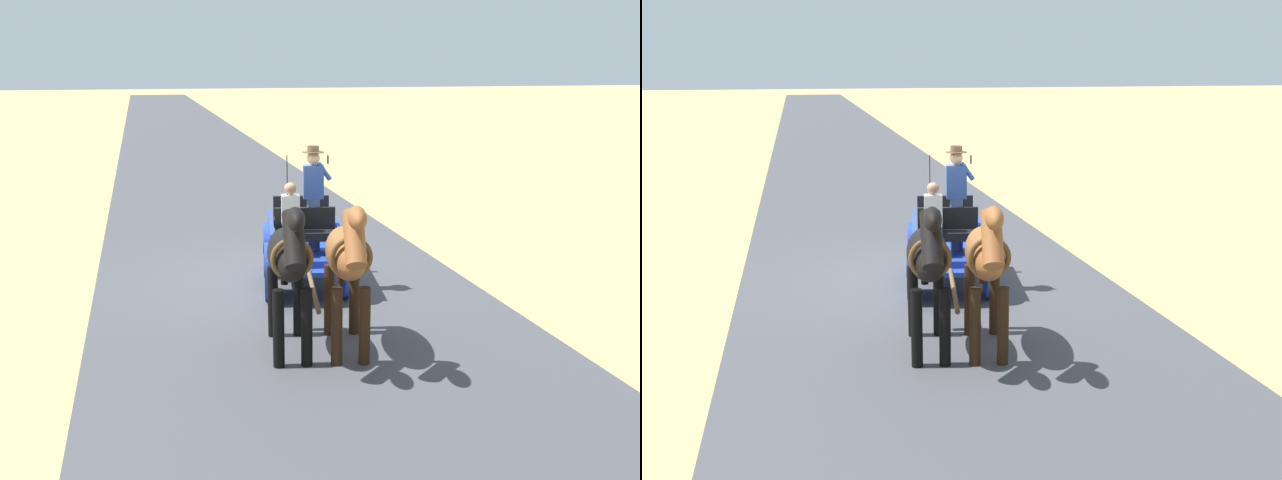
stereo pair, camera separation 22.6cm
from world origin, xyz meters
TOP-DOWN VIEW (x-y plane):
  - ground_plane at (0.00, 0.00)m, footprint 200.00×200.00m
  - road_surface at (0.00, 0.00)m, footprint 6.57×160.00m
  - horse_drawn_carriage at (-0.32, 0.56)m, footprint 1.78×4.51m
  - horse_near_side at (-0.22, 3.62)m, footprint 0.81×2.15m
  - horse_off_side at (0.54, 3.49)m, footprint 0.73×2.14m

SIDE VIEW (x-z plane):
  - ground_plane at x=0.00m, z-range 0.00..0.00m
  - road_surface at x=0.00m, z-range 0.00..0.01m
  - horse_drawn_carriage at x=-0.32m, z-range -0.43..2.07m
  - horse_near_side at x=-0.22m, z-range 0.22..2.43m
  - horse_off_side at x=0.54m, z-range 0.22..2.43m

